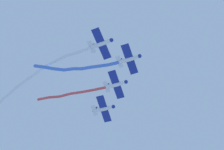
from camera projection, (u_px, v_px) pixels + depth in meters
The scene contains 7 objects.
airplane_lead at pixel (129, 59), 84.62m from camera, with size 7.11×6.62×1.99m.
smoke_trail_lead at pixel (77, 67), 85.05m from camera, with size 17.01×10.64×1.67m.
airplane_left_wing at pixel (116, 84), 87.93m from camera, with size 7.02×6.71×1.99m.
smoke_trail_left_wing at pixel (71, 94), 89.98m from camera, with size 12.85×12.86×2.40m.
airplane_right_wing at pixel (101, 44), 83.07m from camera, with size 7.28×6.48×1.99m.
smoke_trail_right_wing at pixel (37, 75), 87.93m from camera, with size 12.91×27.85×2.72m.
airplane_slot at pixel (104, 109), 90.97m from camera, with size 6.84×6.90×1.99m.
Camera 1 is at (21.66, 31.81, 2.26)m, focal length 59.05 mm.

